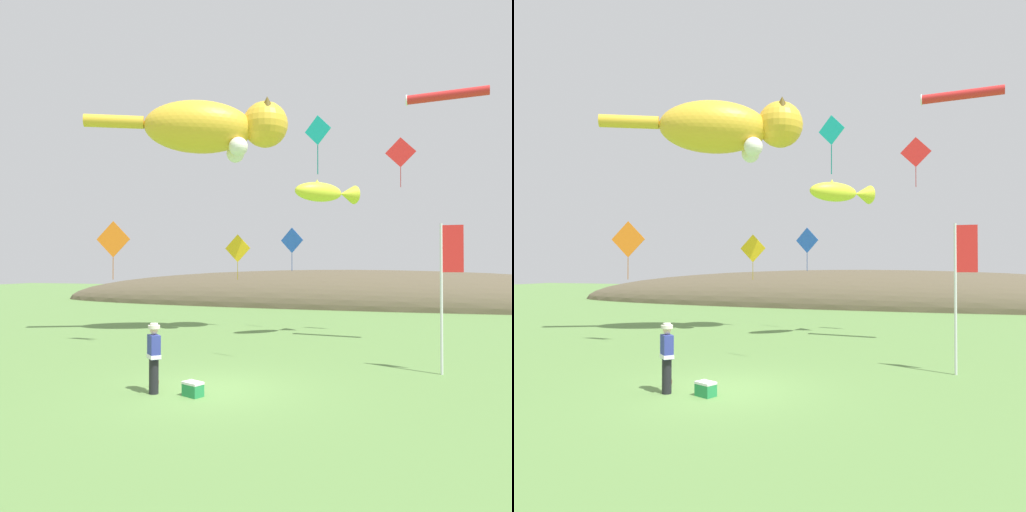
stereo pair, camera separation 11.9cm
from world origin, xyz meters
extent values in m
plane|color=#5B8442|center=(0.00, 0.00, 0.00)|extent=(120.00, 120.00, 0.00)
ellipsoid|color=brown|center=(0.00, 28.57, 0.00)|extent=(53.30, 10.47, 5.68)
cylinder|color=black|center=(-1.18, -0.73, 0.44)|extent=(0.24, 0.24, 0.88)
cube|color=navy|center=(-1.18, -0.73, 1.18)|extent=(0.45, 0.45, 0.60)
cube|color=white|center=(-1.18, -0.73, 0.94)|extent=(0.48, 0.48, 0.10)
sphere|color=beige|center=(-1.18, -0.73, 1.59)|extent=(0.20, 0.20, 0.20)
cylinder|color=beige|center=(-1.18, -0.73, 1.68)|extent=(0.30, 0.30, 0.09)
cylinder|color=beige|center=(-1.18, -0.73, 1.74)|extent=(0.20, 0.20, 0.07)
cylinder|color=olive|center=(-1.51, -0.11, 0.11)|extent=(0.12, 0.17, 0.17)
cylinder|color=brown|center=(-1.57, -0.11, 0.11)|extent=(0.02, 0.22, 0.22)
cylinder|color=brown|center=(-1.45, -0.11, 0.11)|extent=(0.02, 0.22, 0.22)
cube|color=#268C4C|center=(-0.13, -0.66, 0.15)|extent=(0.57, 0.48, 0.30)
cube|color=white|center=(-0.13, -0.66, 0.33)|extent=(0.58, 0.49, 0.06)
cylinder|color=silver|center=(5.84, 3.84, 2.24)|extent=(0.08, 0.08, 4.48)
cube|color=red|center=(6.16, 3.84, 3.73)|extent=(0.60, 0.03, 1.40)
ellipsoid|color=gold|center=(-4.44, 9.14, 9.64)|extent=(5.68, 4.56, 2.40)
ellipsoid|color=white|center=(-4.22, 9.25, 9.20)|extent=(3.58, 2.72, 1.32)
sphere|color=gold|center=(-1.64, 10.49, 9.88)|extent=(2.16, 2.16, 2.16)
cone|color=#503E10|center=(-1.89, 11.02, 10.66)|extent=(1.02, 1.02, 0.72)
cone|color=#503E10|center=(-1.38, 9.95, 10.66)|extent=(1.02, 1.02, 0.72)
sphere|color=white|center=(-3.16, 10.56, 8.62)|extent=(0.86, 0.86, 0.86)
sphere|color=white|center=(-2.54, 9.25, 8.62)|extent=(0.86, 0.86, 0.86)
cylinder|color=gold|center=(-7.90, 7.48, 9.76)|extent=(2.63, 1.66, 0.58)
ellipsoid|color=yellow|center=(1.07, 9.62, 6.44)|extent=(2.32, 2.34, 0.84)
cone|color=yellow|center=(2.18, 10.75, 6.44)|extent=(1.14, 1.14, 0.84)
cone|color=yellow|center=(1.02, 9.57, 6.80)|extent=(0.56, 0.56, 0.39)
sphere|color=black|center=(0.31, 9.27, 6.51)|extent=(0.20, 0.20, 0.20)
cylinder|color=red|center=(6.30, 8.62, 9.83)|extent=(3.03, 0.63, 0.36)
torus|color=white|center=(4.80, 8.76, 9.83)|extent=(0.10, 0.44, 0.44)
cube|color=red|center=(4.47, 11.48, 8.35)|extent=(1.37, 0.05, 1.37)
cylinder|color=black|center=(4.47, 11.50, 8.35)|extent=(0.92, 0.04, 0.02)
cube|color=maroon|center=(4.47, 11.48, 7.22)|extent=(0.03, 0.01, 0.90)
cube|color=#19BFBF|center=(2.26, 3.18, 7.40)|extent=(0.88, 0.33, 0.93)
cylinder|color=black|center=(2.26, 3.20, 7.40)|extent=(0.59, 0.23, 0.02)
cube|color=#118585|center=(2.26, 3.18, 6.49)|extent=(0.03, 0.02, 0.90)
cube|color=orange|center=(-6.64, 5.59, 4.29)|extent=(1.48, 0.17, 1.49)
cylinder|color=black|center=(-6.64, 5.61, 4.29)|extent=(1.00, 0.12, 0.02)
cube|color=#A95011|center=(-6.64, 5.59, 3.10)|extent=(0.03, 0.01, 0.90)
cube|color=blue|center=(-0.79, 12.27, 4.47)|extent=(1.23, 0.38, 1.28)
cylinder|color=black|center=(-0.79, 12.28, 4.47)|extent=(0.83, 0.26, 0.02)
cube|color=#1A3E97|center=(-0.79, 12.27, 3.38)|extent=(0.03, 0.02, 0.90)
cube|color=yellow|center=(-3.66, 12.25, 4.10)|extent=(1.44, 0.17, 1.44)
cylinder|color=black|center=(-3.66, 12.26, 4.10)|extent=(0.96, 0.12, 0.02)
cube|color=#A98511|center=(-3.66, 12.25, 2.93)|extent=(0.03, 0.01, 0.90)
camera|label=1|loc=(5.15, -11.94, 3.26)|focal=35.00mm
camera|label=2|loc=(5.26, -11.91, 3.26)|focal=35.00mm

